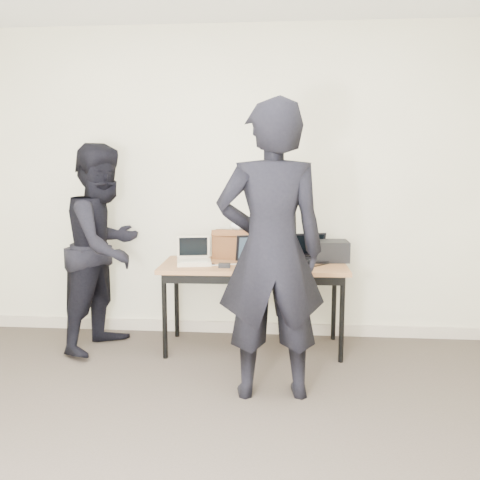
# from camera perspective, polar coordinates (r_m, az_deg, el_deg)

# --- Properties ---
(room) EXTENTS (4.60, 4.60, 2.80)m
(room) POSITION_cam_1_polar(r_m,az_deg,el_deg) (2.48, -5.56, 3.68)
(room) COLOR #423932
(room) RESTS_ON ground
(desk) EXTENTS (1.52, 0.69, 0.72)m
(desk) POSITION_cam_1_polar(r_m,az_deg,el_deg) (4.36, 1.46, -3.33)
(desk) COLOR brown
(desk) RESTS_ON ground
(laptop_beige) EXTENTS (0.32, 0.31, 0.22)m
(laptop_beige) POSITION_cam_1_polar(r_m,az_deg,el_deg) (4.37, -4.95, -1.95)
(laptop_beige) COLOR beige
(laptop_beige) RESTS_ON desk
(laptop_center) EXTENTS (0.38, 0.38, 0.24)m
(laptop_center) POSITION_cam_1_polar(r_m,az_deg,el_deg) (4.29, 1.86, -1.99)
(laptop_center) COLOR black
(laptop_center) RESTS_ON desk
(laptop_right) EXTENTS (0.37, 0.36, 0.22)m
(laptop_right) POSITION_cam_1_polar(r_m,az_deg,el_deg) (4.53, 7.57, -1.54)
(laptop_right) COLOR black
(laptop_right) RESTS_ON desk
(leather_satchel) EXTENTS (0.38, 0.22, 0.25)m
(leather_satchel) POSITION_cam_1_polar(r_m,az_deg,el_deg) (4.57, -0.61, -0.41)
(leather_satchel) COLOR #5A3218
(leather_satchel) RESTS_ON desk
(tissue) EXTENTS (0.14, 0.11, 0.08)m
(tissue) POSITION_cam_1_polar(r_m,az_deg,el_deg) (4.55, -0.23, 1.54)
(tissue) COLOR white
(tissue) RESTS_ON leather_satchel
(equipment_box) EXTENTS (0.31, 0.27, 0.17)m
(equipment_box) POSITION_cam_1_polar(r_m,az_deg,el_deg) (4.53, 9.59, -1.15)
(equipment_box) COLOR black
(equipment_box) RESTS_ON desk
(power_brick) EXTENTS (0.09, 0.06, 0.03)m
(power_brick) POSITION_cam_1_polar(r_m,az_deg,el_deg) (4.20, -1.68, -2.73)
(power_brick) COLOR black
(power_brick) RESTS_ON desk
(cables) EXTENTS (1.15, 0.41, 0.01)m
(cables) POSITION_cam_1_polar(r_m,az_deg,el_deg) (4.34, 2.04, -2.53)
(cables) COLOR black
(cables) RESTS_ON desk
(person_typist) EXTENTS (0.76, 0.56, 1.94)m
(person_typist) POSITION_cam_1_polar(r_m,az_deg,el_deg) (3.46, 3.33, -1.26)
(person_typist) COLOR black
(person_typist) RESTS_ON ground
(person_observer) EXTENTS (0.86, 0.98, 1.69)m
(person_observer) POSITION_cam_1_polar(r_m,az_deg,el_deg) (4.52, -14.24, -0.79)
(person_observer) COLOR black
(person_observer) RESTS_ON ground
(baseboard) EXTENTS (4.50, 0.03, 0.10)m
(baseboard) POSITION_cam_1_polar(r_m,az_deg,el_deg) (4.92, -0.53, -9.30)
(baseboard) COLOR #B9AB99
(baseboard) RESTS_ON ground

